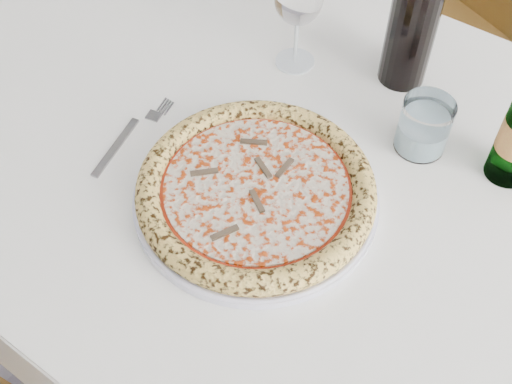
# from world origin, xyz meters

# --- Properties ---
(dining_table) EXTENTS (1.58, 0.96, 0.76)m
(dining_table) POSITION_xyz_m (-0.20, -0.01, 0.67)
(dining_table) COLOR brown
(dining_table) RESTS_ON floor
(chair_far) EXTENTS (0.53, 0.53, 0.93)m
(chair_far) POSITION_xyz_m (-0.24, 0.80, 0.53)
(chair_far) COLOR brown
(chair_far) RESTS_ON floor
(plate) EXTENTS (0.35, 0.35, 0.02)m
(plate) POSITION_xyz_m (-0.20, -0.11, 0.76)
(plate) COLOR white
(plate) RESTS_ON dining_table
(pizza) EXTENTS (0.34, 0.34, 0.04)m
(pizza) POSITION_xyz_m (-0.20, -0.11, 0.78)
(pizza) COLOR tan
(pizza) RESTS_ON plate
(fork) EXTENTS (0.05, 0.18, 0.00)m
(fork) POSITION_xyz_m (-0.43, -0.13, 0.76)
(fork) COLOR gray
(fork) RESTS_ON dining_table
(wine_glass) EXTENTS (0.08, 0.08, 0.18)m
(wine_glass) POSITION_xyz_m (-0.33, 0.17, 0.88)
(wine_glass) COLOR silver
(wine_glass) RESTS_ON dining_table
(tumbler) EXTENTS (0.08, 0.08, 0.09)m
(tumbler) POSITION_xyz_m (-0.07, 0.13, 0.79)
(tumbler) COLOR white
(tumbler) RESTS_ON dining_table
(wine_bottle) EXTENTS (0.08, 0.08, 0.32)m
(wine_bottle) POSITION_xyz_m (-0.17, 0.25, 0.89)
(wine_bottle) COLOR black
(wine_bottle) RESTS_ON dining_table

